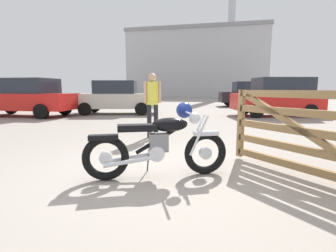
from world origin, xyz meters
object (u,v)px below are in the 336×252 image
(red_hatchback_near, at_px, (278,96))
(dark_sedan_left, at_px, (116,97))
(timber_gate, at_px, (329,133))
(silver_sedan_mid, at_px, (249,94))
(blue_hatchback_right, at_px, (21,96))
(bystander, at_px, (152,98))
(vintage_motorcycle, at_px, (161,143))

(red_hatchback_near, bearing_deg, dark_sedan_left, -9.73)
(timber_gate, xyz_separation_m, silver_sedan_mid, (1.70, 15.40, 0.21))
(silver_sedan_mid, bearing_deg, timber_gate, 77.98)
(timber_gate, distance_m, silver_sedan_mid, 15.50)
(timber_gate, bearing_deg, dark_sedan_left, -5.60)
(timber_gate, height_order, blue_hatchback_right, blue_hatchback_right)
(bystander, distance_m, dark_sedan_left, 6.71)
(vintage_motorcycle, height_order, bystander, bystander)
(bystander, xyz_separation_m, red_hatchback_near, (4.78, 5.94, -0.10))
(bystander, relative_size, red_hatchback_near, 0.40)
(red_hatchback_near, relative_size, blue_hatchback_right, 0.87)
(timber_gate, relative_size, bystander, 1.23)
(timber_gate, xyz_separation_m, bystander, (-2.90, 2.96, 0.32))
(vintage_motorcycle, xyz_separation_m, silver_sedan_mid, (3.91, 15.36, 0.43))
(red_hatchback_near, height_order, dark_sedan_left, red_hatchback_near)
(dark_sedan_left, bearing_deg, silver_sedan_mid, 30.94)
(silver_sedan_mid, xyz_separation_m, dark_sedan_left, (-7.68, -6.48, -0.08))
(red_hatchback_near, relative_size, silver_sedan_mid, 1.02)
(blue_hatchback_right, bearing_deg, timber_gate, -34.08)
(timber_gate, relative_size, silver_sedan_mid, 0.51)
(blue_hatchback_right, bearing_deg, vintage_motorcycle, -40.99)
(vintage_motorcycle, xyz_separation_m, dark_sedan_left, (-3.77, 8.88, 0.34))
(blue_hatchback_right, bearing_deg, dark_sedan_left, 25.13)
(bystander, bearing_deg, timber_gate, -159.98)
(bystander, bearing_deg, blue_hatchback_right, 34.29)
(bystander, xyz_separation_m, blue_hatchback_right, (-7.03, 4.27, -0.08))
(blue_hatchback_right, bearing_deg, bystander, -29.31)
(blue_hatchback_right, bearing_deg, silver_sedan_mid, 37.03)
(red_hatchback_near, bearing_deg, vintage_motorcycle, 55.65)
(vintage_motorcycle, relative_size, red_hatchback_near, 0.49)
(red_hatchback_near, xyz_separation_m, blue_hatchback_right, (-11.82, -1.67, 0.02))
(blue_hatchback_right, relative_size, dark_sedan_left, 1.08)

